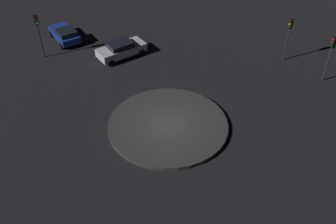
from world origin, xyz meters
TOP-DOWN VIEW (x-y plane):
  - ground_plane at (0.00, 0.00)m, footprint 115.87×115.87m
  - roundabout_island at (0.00, 0.00)m, footprint 8.73×8.73m
  - car_white at (-10.14, 3.37)m, footprint 2.51×4.60m
  - car_blue at (-16.17, 1.07)m, footprint 4.20×2.55m
  - traffic_light_north at (0.19, 13.92)m, footprint 0.30×0.36m
  - traffic_light_north_near at (4.35, 13.63)m, footprint 0.35×0.39m
  - traffic_light_west at (-14.81, -1.99)m, footprint 0.37×0.33m

SIDE VIEW (x-z plane):
  - ground_plane at x=0.00m, z-range 0.00..0.00m
  - roundabout_island at x=0.00m, z-range 0.00..0.28m
  - car_blue at x=-16.17m, z-range 0.03..1.43m
  - car_white at x=-10.14m, z-range 0.03..1.51m
  - traffic_light_north at x=0.19m, z-range 0.86..4.89m
  - traffic_light_north_near at x=4.35m, z-range 0.87..4.94m
  - traffic_light_west at x=-14.81m, z-range 0.88..5.03m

